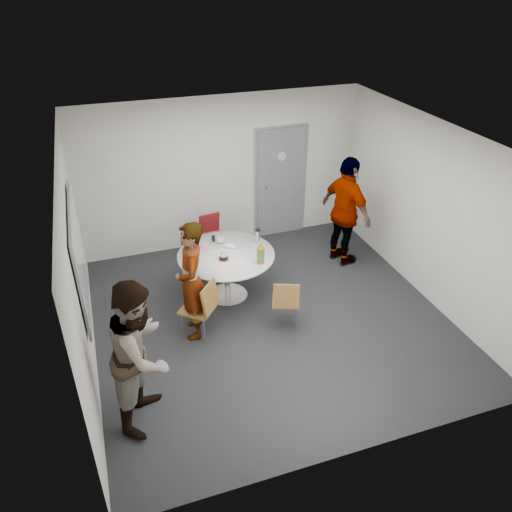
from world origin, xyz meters
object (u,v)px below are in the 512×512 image
object	(u,v)px
table	(228,260)
chair_far	(212,232)
chair_near_left	(203,305)
person_left	(141,353)
door	(280,183)
person_main	(192,281)
whiteboard	(79,255)
chair_near_right	(286,300)
person_right	(346,212)

from	to	relation	value
table	chair_far	distance (m)	1.26
chair_near_left	person_left	world-z (taller)	person_left
door	table	size ratio (longest dim) A/B	1.45
person_main	door	bearing A→B (deg)	147.16
door	person_left	size ratio (longest dim) A/B	1.16
door	whiteboard	xyz separation A→B (m)	(-3.56, -2.28, 0.42)
chair_near_right	person_left	bearing A→B (deg)	-133.56
whiteboard	chair_near_left	xyz separation A→B (m)	(1.45, -0.28, -0.92)
chair_near_left	person_main	bearing A→B (deg)	81.67
chair_near_left	person_right	xyz separation A→B (m)	(2.76, 1.20, 0.42)
door	chair_near_right	size ratio (longest dim) A/B	2.68
chair_near_right	person_main	size ratio (longest dim) A/B	0.46
table	chair_far	size ratio (longest dim) A/B	1.81
chair_near_left	person_main	xyz separation A→B (m)	(-0.11, 0.12, 0.33)
door	person_main	xyz separation A→B (m)	(-2.22, -2.44, -0.16)
chair_near_right	person_main	bearing A→B (deg)	-171.97
chair_far	whiteboard	bearing A→B (deg)	32.85
table	chair_near_right	bearing A→B (deg)	-61.47
chair_near_left	person_right	bearing A→B (deg)	-27.03
chair_far	person_right	xyz separation A→B (m)	(2.10, -0.87, 0.46)
door	person_left	xyz separation A→B (m)	(-3.05, -3.71, -0.11)
person_right	door	bearing A→B (deg)	11.26
chair_near_left	chair_near_right	world-z (taller)	chair_near_left
table	chair_near_right	world-z (taller)	table
table	chair_near_left	world-z (taller)	table
whiteboard	person_main	bearing A→B (deg)	-6.89
door	chair_near_left	xyz separation A→B (m)	(-2.11, -2.56, -0.49)
table	chair_near_left	xyz separation A→B (m)	(-0.60, -0.82, -0.13)
table	chair_far	bearing A→B (deg)	87.36
chair_far	door	bearing A→B (deg)	-168.49
table	person_left	bearing A→B (deg)	-128.03
person_main	person_left	world-z (taller)	person_left
table	person_right	distance (m)	2.21
chair_near_left	chair_far	size ratio (longest dim) A/B	1.08
table	chair_near_right	distance (m)	1.16
table	chair_near_right	size ratio (longest dim) A/B	1.85
whiteboard	person_main	size ratio (longest dim) A/B	1.10
chair_near_left	chair_far	xyz separation A→B (m)	(0.66, 2.06, -0.04)
whiteboard	chair_near_left	bearing A→B (deg)	-10.93
chair_far	person_main	bearing A→B (deg)	61.18
whiteboard	person_right	size ratio (longest dim) A/B	1.00
table	person_left	distance (m)	2.51
person_left	chair_near_right	bearing A→B (deg)	-38.25
table	chair_near_left	size ratio (longest dim) A/B	1.67
whiteboard	person_left	distance (m)	1.61
table	door	bearing A→B (deg)	49.07
chair_near_right	chair_far	world-z (taller)	chair_far
door	person_left	world-z (taller)	door
whiteboard	door	bearing A→B (deg)	32.66
door	person_right	distance (m)	1.51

